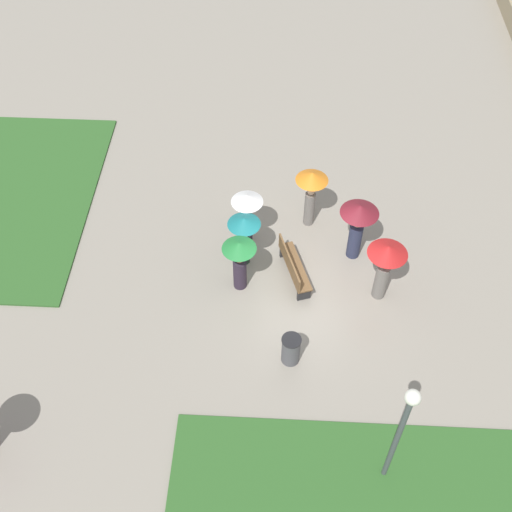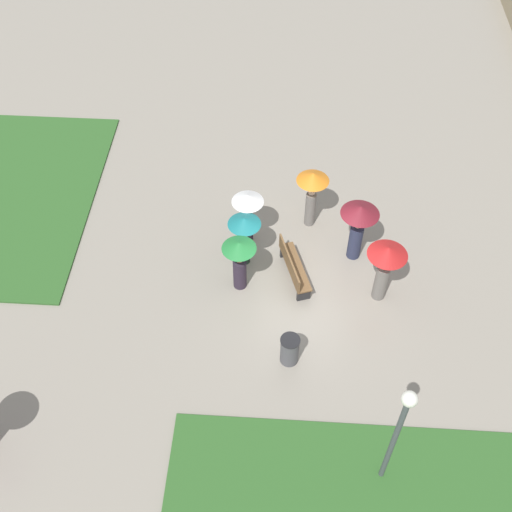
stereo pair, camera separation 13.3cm
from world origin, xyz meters
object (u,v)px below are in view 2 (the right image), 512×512
object	(u,v)px
lamp_post	(399,426)
crowd_person_teal	(244,230)
crowd_person_white	(248,208)
crowd_person_red	(386,262)
trash_bin	(290,350)
crowd_person_maroon	(359,222)
park_bench	(293,267)
crowd_person_green	(239,258)
crowd_person_orange	(312,188)

from	to	relation	value
lamp_post	crowd_person_teal	bearing A→B (deg)	29.94
crowd_person_white	crowd_person_teal	distance (m)	0.83
lamp_post	crowd_person_white	bearing A→B (deg)	26.68
crowd_person_red	crowd_person_teal	size ratio (longest dim) A/B	1.13
lamp_post	crowd_person_white	distance (m)	7.86
crowd_person_red	trash_bin	bearing A→B (deg)	-151.38
trash_bin	crowd_person_maroon	size ratio (longest dim) A/B	0.46
park_bench	crowd_person_teal	world-z (taller)	crowd_person_teal
park_bench	crowd_person_green	world-z (taller)	crowd_person_green
crowd_person_red	crowd_person_maroon	world-z (taller)	crowd_person_red
park_bench	lamp_post	bearing A→B (deg)	-177.49
crowd_person_red	crowd_person_white	xyz separation A→B (m)	(1.85, 3.73, -0.09)
crowd_person_green	crowd_person_red	bearing A→B (deg)	-129.32
park_bench	crowd_person_red	bearing A→B (deg)	-120.31
crowd_person_red	crowd_person_orange	xyz separation A→B (m)	(2.66, 1.93, 0.04)
park_bench	trash_bin	size ratio (longest dim) A/B	2.05
park_bench	trash_bin	world-z (taller)	trash_bin
trash_bin	crowd_person_red	world-z (taller)	crowd_person_red
park_bench	crowd_person_red	distance (m)	2.62
park_bench	crowd_person_red	size ratio (longest dim) A/B	0.93
park_bench	crowd_person_teal	bearing A→B (deg)	50.92
crowd_person_teal	crowd_person_white	bearing A→B (deg)	-119.49
crowd_person_white	crowd_person_green	bearing A→B (deg)	32.11
lamp_post	crowd_person_red	world-z (taller)	lamp_post
crowd_person_green	trash_bin	bearing A→B (deg)	174.24
crowd_person_white	crowd_person_orange	world-z (taller)	crowd_person_orange
lamp_post	crowd_person_red	distance (m)	5.21
park_bench	crowd_person_teal	xyz separation A→B (m)	(0.52, 1.38, 0.83)
park_bench	crowd_person_white	size ratio (longest dim) A/B	1.01
lamp_post	crowd_person_teal	xyz separation A→B (m)	(6.12, 3.53, -1.15)
lamp_post	crowd_person_red	bearing A→B (deg)	-2.71
crowd_person_red	crowd_person_orange	size ratio (longest dim) A/B	0.99
trash_bin	crowd_person_green	distance (m)	2.84
crowd_person_teal	crowd_person_orange	bearing A→B (deg)	-165.34
lamp_post	crowd_person_teal	distance (m)	7.16
crowd_person_white	crowd_person_teal	size ratio (longest dim) A/B	1.03
crowd_person_red	crowd_person_green	size ratio (longest dim) A/B	1.13
lamp_post	crowd_person_teal	world-z (taller)	lamp_post
crowd_person_orange	crowd_person_maroon	bearing A→B (deg)	-147.29
crowd_person_green	crowd_person_teal	world-z (taller)	crowd_person_teal
trash_bin	crowd_person_white	world-z (taller)	crowd_person_white
lamp_post	crowd_person_teal	size ratio (longest dim) A/B	2.09
crowd_person_maroon	crowd_person_orange	xyz separation A→B (m)	(1.22, 1.29, 0.06)
crowd_person_orange	park_bench	bearing A→B (deg)	154.14
crowd_person_maroon	trash_bin	bearing A→B (deg)	-4.19
crowd_person_white	crowd_person_maroon	xyz separation A→B (m)	(-0.40, -3.10, 0.07)
park_bench	lamp_post	distance (m)	6.32
trash_bin	crowd_person_teal	size ratio (longest dim) A/B	0.51
crowd_person_red	crowd_person_green	bearing A→B (deg)	164.03
crowd_person_green	park_bench	bearing A→B (deg)	-113.08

